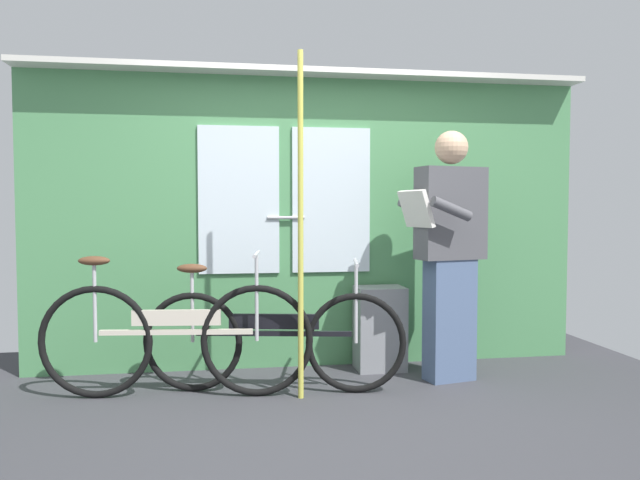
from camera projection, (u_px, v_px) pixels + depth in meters
name	position (u px, v px, depth m)	size (l,w,h in m)	color
ground_plane	(344.00, 425.00, 3.49)	(5.25, 4.21, 0.04)	#38383D
train_door_wall	(310.00, 214.00, 4.70)	(4.25, 0.28, 2.24)	#4C8C56
bicycle_near_door	(175.00, 338.00, 3.93)	(1.75, 0.44, 0.94)	black
bicycle_leaning_behind	(272.00, 339.00, 4.04)	(1.72, 0.50, 0.87)	black
passenger_reading_newspaper	(449.00, 249.00, 4.30)	(0.62, 0.56, 1.76)	slate
trash_bin_by_wall	(380.00, 328.00, 4.62)	(0.36, 0.28, 0.63)	gray
handrail_pole	(301.00, 226.00, 3.87)	(0.04, 0.04, 2.20)	#C6C14C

